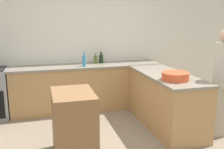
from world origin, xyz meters
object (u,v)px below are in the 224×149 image
(dish_soap_bottle, at_px, (84,61))
(person_at_peninsula, at_px, (223,79))
(island_table, at_px, (74,125))
(wine_bottle_dark, at_px, (101,59))
(mixing_bowl, at_px, (175,76))
(olive_oil_bottle, at_px, (96,59))

(dish_soap_bottle, relative_size, person_at_peninsula, 0.16)
(island_table, xyz_separation_m, wine_bottle_dark, (0.81, 1.92, 0.54))
(mixing_bowl, distance_m, olive_oil_bottle, 1.88)
(island_table, xyz_separation_m, olive_oil_bottle, (0.69, 1.88, 0.53))
(dish_soap_bottle, bearing_deg, person_at_peninsula, -41.82)
(mixing_bowl, height_order, olive_oil_bottle, olive_oil_bottle)
(island_table, bearing_deg, olive_oil_bottle, 69.92)
(mixing_bowl, xyz_separation_m, dish_soap_bottle, (-1.10, 1.45, 0.05))
(island_table, height_order, person_at_peninsula, person_at_peninsula)
(olive_oil_bottle, height_order, dish_soap_bottle, dish_soap_bottle)
(island_table, bearing_deg, person_at_peninsula, 1.00)
(island_table, relative_size, person_at_peninsula, 0.54)
(olive_oil_bottle, relative_size, person_at_peninsula, 0.13)
(wine_bottle_dark, xyz_separation_m, person_at_peninsula, (1.40, -1.88, -0.08))
(island_table, bearing_deg, mixing_bowl, 7.33)
(olive_oil_bottle, relative_size, wine_bottle_dark, 0.93)
(island_table, height_order, wine_bottle_dark, wine_bottle_dark)
(mixing_bowl, relative_size, dish_soap_bottle, 1.49)
(person_at_peninsula, bearing_deg, wine_bottle_dark, 126.71)
(person_at_peninsula, bearing_deg, olive_oil_bottle, 129.65)
(dish_soap_bottle, bearing_deg, mixing_bowl, -52.75)
(olive_oil_bottle, height_order, person_at_peninsula, person_at_peninsula)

